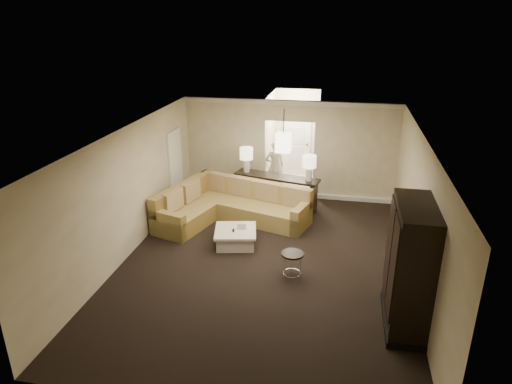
% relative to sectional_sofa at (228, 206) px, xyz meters
% --- Properties ---
extents(ground, '(8.00, 8.00, 0.00)m').
position_rel_sectional_sofa_xyz_m(ground, '(1.30, -1.98, -0.39)').
color(ground, black).
rests_on(ground, ground).
extents(wall_back, '(6.00, 0.04, 2.80)m').
position_rel_sectional_sofa_xyz_m(wall_back, '(1.30, 2.02, 1.01)').
color(wall_back, beige).
rests_on(wall_back, ground).
extents(wall_front, '(6.00, 0.04, 2.80)m').
position_rel_sectional_sofa_xyz_m(wall_front, '(1.30, -5.98, 1.01)').
color(wall_front, beige).
rests_on(wall_front, ground).
extents(wall_left, '(0.04, 8.00, 2.80)m').
position_rel_sectional_sofa_xyz_m(wall_left, '(-1.70, -1.98, 1.01)').
color(wall_left, beige).
rests_on(wall_left, ground).
extents(wall_right, '(0.04, 8.00, 2.80)m').
position_rel_sectional_sofa_xyz_m(wall_right, '(4.30, -1.98, 1.01)').
color(wall_right, beige).
rests_on(wall_right, ground).
extents(ceiling, '(6.00, 8.00, 0.02)m').
position_rel_sectional_sofa_xyz_m(ceiling, '(1.30, -1.98, 2.41)').
color(ceiling, white).
rests_on(ceiling, wall_back).
extents(crown_molding, '(6.00, 0.10, 0.12)m').
position_rel_sectional_sofa_xyz_m(crown_molding, '(1.30, 1.97, 2.34)').
color(crown_molding, silver).
rests_on(crown_molding, wall_back).
extents(baseboard, '(6.00, 0.10, 0.12)m').
position_rel_sectional_sofa_xyz_m(baseboard, '(1.30, 1.97, -0.33)').
color(baseboard, silver).
rests_on(baseboard, ground).
extents(side_door, '(0.05, 0.90, 2.10)m').
position_rel_sectional_sofa_xyz_m(side_door, '(-1.67, 0.82, 0.66)').
color(side_door, white).
rests_on(side_door, ground).
extents(foyer, '(1.44, 2.02, 2.80)m').
position_rel_sectional_sofa_xyz_m(foyer, '(1.30, 3.36, 0.92)').
color(foyer, beige).
rests_on(foyer, ground).
extents(sectional_sofa, '(3.80, 2.75, 0.97)m').
position_rel_sectional_sofa_xyz_m(sectional_sofa, '(0.00, 0.00, 0.00)').
color(sectional_sofa, brown).
rests_on(sectional_sofa, ground).
extents(coffee_table, '(1.10, 1.10, 0.39)m').
position_rel_sectional_sofa_xyz_m(coffee_table, '(0.50, -1.26, -0.19)').
color(coffee_table, silver).
rests_on(coffee_table, ground).
extents(console_table, '(2.39, 1.03, 0.90)m').
position_rel_sectional_sofa_xyz_m(console_table, '(1.08, 1.11, 0.15)').
color(console_table, black).
rests_on(console_table, ground).
extents(armoire, '(0.65, 1.53, 2.20)m').
position_rel_sectional_sofa_xyz_m(armoire, '(3.99, -3.48, 0.67)').
color(armoire, black).
rests_on(armoire, ground).
extents(drink_table, '(0.45, 0.45, 0.56)m').
position_rel_sectional_sofa_xyz_m(drink_table, '(1.94, -2.43, 0.02)').
color(drink_table, black).
rests_on(drink_table, ground).
extents(table_lamp_left, '(0.36, 0.36, 0.69)m').
position_rel_sectional_sofa_xyz_m(table_lamp_left, '(0.21, 1.31, 0.97)').
color(table_lamp_left, silver).
rests_on(table_lamp_left, console_table).
extents(table_lamp_right, '(0.36, 0.36, 0.69)m').
position_rel_sectional_sofa_xyz_m(table_lamp_right, '(1.96, 0.91, 0.97)').
color(table_lamp_right, silver).
rests_on(table_lamp_right, console_table).
extents(pendant_light, '(0.38, 0.38, 1.09)m').
position_rel_sectional_sofa_xyz_m(pendant_light, '(1.30, 0.72, 1.57)').
color(pendant_light, black).
rests_on(pendant_light, ceiling).
extents(person, '(0.73, 0.61, 1.71)m').
position_rel_sectional_sofa_xyz_m(person, '(0.85, 2.32, 0.47)').
color(person, beige).
rests_on(person, ground).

